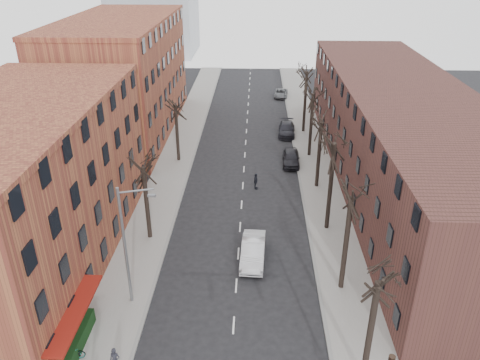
# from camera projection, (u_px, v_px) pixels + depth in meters

# --- Properties ---
(sidewalk_left) EXTENTS (4.00, 90.00, 0.15)m
(sidewalk_left) POSITION_uv_depth(u_px,v_px,m) (177.00, 157.00, 54.99)
(sidewalk_left) COLOR gray
(sidewalk_left) RESTS_ON ground
(sidewalk_right) EXTENTS (4.00, 90.00, 0.15)m
(sidewalk_right) POSITION_uv_depth(u_px,v_px,m) (313.00, 159.00, 54.48)
(sidewalk_right) COLOR gray
(sidewalk_right) RESTS_ON ground
(building_left_near) EXTENTS (12.00, 26.00, 12.00)m
(building_left_near) POSITION_uv_depth(u_px,v_px,m) (23.00, 190.00, 34.73)
(building_left_near) COLOR brown
(building_left_near) RESTS_ON ground
(building_left_far) EXTENTS (12.00, 28.00, 14.00)m
(building_left_far) POSITION_uv_depth(u_px,v_px,m) (123.00, 78.00, 60.19)
(building_left_far) COLOR brown
(building_left_far) RESTS_ON ground
(building_right) EXTENTS (12.00, 50.00, 10.00)m
(building_right) POSITION_uv_depth(u_px,v_px,m) (401.00, 136.00, 47.55)
(building_right) COLOR #472721
(building_right) RESTS_ON ground
(awning_left) EXTENTS (1.20, 7.00, 0.15)m
(awning_left) POSITION_uv_depth(u_px,v_px,m) (82.00, 344.00, 29.16)
(awning_left) COLOR maroon
(awning_left) RESTS_ON ground
(hedge) EXTENTS (0.80, 6.00, 1.00)m
(hedge) POSITION_uv_depth(u_px,v_px,m) (73.00, 349.00, 27.98)
(hedge) COLOR black
(hedge) RESTS_ON sidewalk_left
(tree_right_b) EXTENTS (5.20, 5.20, 10.80)m
(tree_right_b) POSITION_uv_depth(u_px,v_px,m) (341.00, 288.00, 33.98)
(tree_right_b) COLOR black
(tree_right_b) RESTS_ON ground
(tree_right_c) EXTENTS (5.20, 5.20, 11.60)m
(tree_right_c) POSITION_uv_depth(u_px,v_px,m) (326.00, 229.00, 41.13)
(tree_right_c) COLOR black
(tree_right_c) RESTS_ON ground
(tree_right_d) EXTENTS (5.20, 5.20, 10.00)m
(tree_right_d) POSITION_uv_depth(u_px,v_px,m) (316.00, 187.00, 48.28)
(tree_right_d) COLOR black
(tree_right_d) RESTS_ON ground
(tree_right_e) EXTENTS (5.20, 5.20, 10.80)m
(tree_right_e) POSITION_uv_depth(u_px,v_px,m) (309.00, 156.00, 55.42)
(tree_right_e) COLOR black
(tree_right_e) RESTS_ON ground
(tree_right_f) EXTENTS (5.20, 5.20, 11.60)m
(tree_right_f) POSITION_uv_depth(u_px,v_px,m) (303.00, 132.00, 62.57)
(tree_right_f) COLOR black
(tree_right_f) RESTS_ON ground
(tree_left_a) EXTENTS (5.20, 5.20, 9.50)m
(tree_left_a) POSITION_uv_depth(u_px,v_px,m) (150.00, 238.00, 39.82)
(tree_left_a) COLOR black
(tree_left_a) RESTS_ON ground
(tree_left_b) EXTENTS (5.20, 5.20, 9.50)m
(tree_left_b) POSITION_uv_depth(u_px,v_px,m) (179.00, 161.00, 54.12)
(tree_left_b) COLOR black
(tree_left_b) RESTS_ON ground
(streetlight) EXTENTS (2.45, 0.22, 9.03)m
(streetlight) POSITION_uv_depth(u_px,v_px,m) (127.00, 242.00, 30.41)
(streetlight) COLOR slate
(streetlight) RESTS_ON ground
(silver_sedan) EXTENTS (2.04, 5.23, 1.70)m
(silver_sedan) POSITION_uv_depth(u_px,v_px,m) (253.00, 251.00, 36.68)
(silver_sedan) COLOR #B9BCC1
(silver_sedan) RESTS_ON ground
(parked_car_near) EXTENTS (2.06, 4.76, 1.60)m
(parked_car_near) POSITION_uv_depth(u_px,v_px,m) (291.00, 158.00, 52.97)
(parked_car_near) COLOR black
(parked_car_near) RESTS_ON ground
(parked_car_mid) EXTENTS (2.41, 5.30, 1.50)m
(parked_car_mid) POSITION_uv_depth(u_px,v_px,m) (287.00, 129.00, 61.33)
(parked_car_mid) COLOR black
(parked_car_mid) RESTS_ON ground
(parked_car_far) EXTENTS (2.49, 4.63, 1.24)m
(parked_car_far) POSITION_uv_depth(u_px,v_px,m) (281.00, 93.00, 76.82)
(parked_car_far) COLOR #5B5F63
(parked_car_far) RESTS_ON ground
(pedestrian_a) EXTENTS (0.60, 0.40, 1.64)m
(pedestrian_a) POSITION_uv_depth(u_px,v_px,m) (115.00, 360.00, 26.83)
(pedestrian_a) COLOR black
(pedestrian_a) RESTS_ON sidewalk_left
(pedestrian_crossing) EXTENTS (0.52, 1.04, 1.72)m
(pedestrian_crossing) POSITION_uv_depth(u_px,v_px,m) (256.00, 181.00, 47.51)
(pedestrian_crossing) COLOR black
(pedestrian_crossing) RESTS_ON ground
(bicycle) EXTENTS (1.86, 0.88, 0.94)m
(bicycle) POSITION_uv_depth(u_px,v_px,m) (70.00, 353.00, 27.76)
(bicycle) COLOR gray
(bicycle) RESTS_ON sidewalk_left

